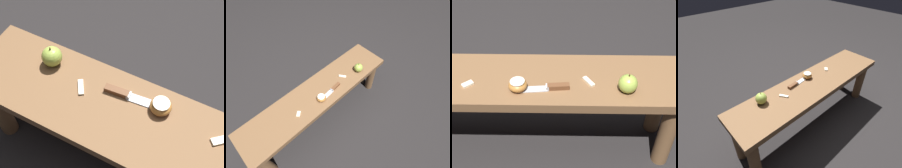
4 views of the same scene
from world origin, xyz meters
TOP-DOWN VIEW (x-y plane):
  - ground_plane at (0.00, 0.00)m, footprint 8.00×8.00m
  - wooden_bench at (0.00, 0.00)m, footprint 1.30×0.31m
  - knife at (0.10, -0.07)m, footprint 0.21×0.05m
  - apple_whole at (0.39, -0.07)m, footprint 0.07×0.07m
  - apple_cut at (-0.02, -0.07)m, footprint 0.07×0.07m
  - apple_slice_near_knife at (-0.22, -0.05)m, footprint 0.05×0.05m
  - apple_slice_center at (0.25, -0.02)m, footprint 0.05×0.06m

SIDE VIEW (x-z plane):
  - ground_plane at x=0.00m, z-range 0.00..0.00m
  - wooden_bench at x=0.00m, z-range 0.12..0.52m
  - apple_slice_near_knife at x=-0.22m, z-range 0.40..0.41m
  - apple_slice_center at x=0.25m, z-range 0.40..0.41m
  - knife at x=0.10m, z-range 0.40..0.42m
  - apple_cut at x=-0.02m, z-range 0.40..0.44m
  - apple_whole at x=0.39m, z-range 0.40..0.48m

